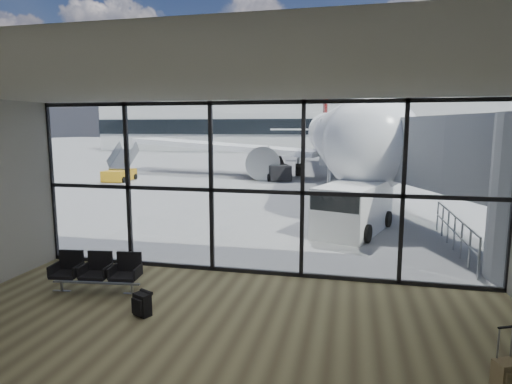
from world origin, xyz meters
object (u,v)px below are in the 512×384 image
at_px(service_van, 353,207).
at_px(belt_loader, 277,171).
at_px(seating_row, 98,270).
at_px(mobile_stairs, 120,174).
at_px(backpack, 142,304).
at_px(suitcase, 508,381).
at_px(airliner, 336,136).

bearing_deg(service_van, belt_loader, 128.34).
xyz_separation_m(seating_row, mobile_stairs, (-10.64, 19.37, 0.02)).
height_order(service_van, mobile_stairs, mobile_stairs).
distance_m(seating_row, mobile_stairs, 22.10).
relative_size(backpack, mobile_stairs, 0.16).
xyz_separation_m(suitcase, service_van, (-2.12, 9.74, 0.60)).
bearing_deg(backpack, suitcase, 11.84).
bearing_deg(belt_loader, suitcase, -93.91).
distance_m(suitcase, service_van, 9.98).
distance_m(seating_row, belt_loader, 22.74).
bearing_deg(service_van, airliner, 112.67).
height_order(backpack, service_van, service_van).
height_order(suitcase, airliner, airliner).
height_order(airliner, belt_loader, airliner).
height_order(backpack, mobile_stairs, mobile_stairs).
bearing_deg(seating_row, belt_loader, 82.36).
bearing_deg(backpack, seating_row, 172.54).
distance_m(backpack, airliner, 28.10).
xyz_separation_m(seating_row, belt_loader, (0.32, 22.73, 0.15)).
relative_size(suitcase, belt_loader, 0.24).
bearing_deg(service_van, suitcase, -59.05).
bearing_deg(seating_row, backpack, -38.96).
bearing_deg(suitcase, service_van, 77.79).
xyz_separation_m(suitcase, airliner, (-3.48, 29.25, 2.81)).
relative_size(belt_loader, mobile_stairs, 1.39).
bearing_deg(belt_loader, seating_row, -111.59).
distance_m(seating_row, backpack, 1.97).
relative_size(service_van, mobile_stairs, 1.38).
distance_m(service_van, belt_loader, 16.43).
xyz_separation_m(seating_row, suitcase, (7.97, -2.48, -0.19)).
xyz_separation_m(belt_loader, mobile_stairs, (-10.96, -3.36, -0.13)).
xyz_separation_m(service_van, belt_loader, (-5.53, 15.47, -0.26)).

